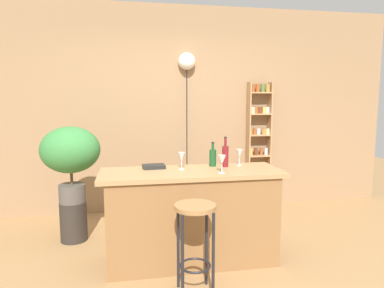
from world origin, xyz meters
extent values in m
plane|color=#A37A4C|center=(0.00, 0.00, 0.00)|extent=(12.00, 12.00, 0.00)
cube|color=#997551|center=(0.00, 1.95, 1.40)|extent=(6.40, 0.10, 2.80)
cube|color=olive|center=(0.00, 0.30, 0.42)|extent=(1.56, 0.55, 0.84)
cube|color=#A87F51|center=(0.00, 0.30, 0.86)|extent=(1.70, 0.60, 0.04)
cylinder|color=black|center=(-0.19, -0.38, 0.35)|extent=(0.02, 0.02, 0.70)
cylinder|color=black|center=(0.05, -0.38, 0.35)|extent=(0.02, 0.02, 0.70)
cylinder|color=black|center=(-0.19, -0.15, 0.35)|extent=(0.02, 0.02, 0.70)
cylinder|color=black|center=(0.05, -0.15, 0.35)|extent=(0.02, 0.02, 0.70)
torus|color=black|center=(-0.07, -0.26, 0.23)|extent=(0.25, 0.25, 0.02)
cylinder|color=#9E7042|center=(-0.07, -0.26, 0.72)|extent=(0.33, 0.33, 0.03)
cube|color=tan|center=(1.09, 1.81, 0.89)|extent=(0.02, 0.14, 1.78)
cube|color=tan|center=(1.40, 1.81, 0.89)|extent=(0.02, 0.14, 1.78)
cube|color=tan|center=(1.25, 1.81, 0.15)|extent=(0.30, 0.14, 0.02)
cylinder|color=gold|center=(1.15, 1.81, 0.21)|extent=(0.05, 0.05, 0.11)
cylinder|color=#4C7033|center=(1.25, 1.81, 0.21)|extent=(0.05, 0.05, 0.11)
cylinder|color=beige|center=(1.35, 1.81, 0.21)|extent=(0.05, 0.05, 0.11)
cube|color=tan|center=(1.25, 1.81, 0.45)|extent=(0.30, 0.14, 0.02)
cylinder|color=#994C23|center=(1.16, 1.81, 0.50)|extent=(0.06, 0.06, 0.10)
cylinder|color=#AD7A38|center=(1.24, 1.80, 0.50)|extent=(0.06, 0.06, 0.10)
cylinder|color=#994C23|center=(1.35, 1.80, 0.50)|extent=(0.06, 0.06, 0.10)
cube|color=tan|center=(1.25, 1.81, 0.74)|extent=(0.30, 0.14, 0.02)
cylinder|color=gold|center=(1.13, 1.81, 0.80)|extent=(0.05, 0.05, 0.10)
cylinder|color=brown|center=(1.21, 1.81, 0.80)|extent=(0.05, 0.05, 0.10)
cylinder|color=#994C23|center=(1.29, 1.81, 0.80)|extent=(0.05, 0.05, 0.10)
cylinder|color=silver|center=(1.36, 1.80, 0.80)|extent=(0.05, 0.05, 0.10)
cube|color=tan|center=(1.25, 1.81, 1.04)|extent=(0.30, 0.14, 0.02)
cylinder|color=#AD7A38|center=(1.12, 1.82, 1.09)|extent=(0.06, 0.06, 0.08)
cylinder|color=#994C23|center=(1.18, 1.80, 1.09)|extent=(0.06, 0.06, 0.08)
cylinder|color=silver|center=(1.24, 1.82, 1.09)|extent=(0.06, 0.06, 0.08)
cylinder|color=#AD7A38|center=(1.32, 1.80, 1.09)|extent=(0.06, 0.06, 0.08)
cylinder|color=beige|center=(1.37, 1.80, 1.09)|extent=(0.06, 0.06, 0.08)
cube|color=tan|center=(1.25, 1.81, 1.34)|extent=(0.30, 0.14, 0.02)
cylinder|color=beige|center=(1.14, 1.80, 1.39)|extent=(0.07, 0.07, 0.09)
cylinder|color=#994C23|center=(1.19, 1.81, 1.39)|extent=(0.07, 0.07, 0.09)
cylinder|color=brown|center=(1.25, 1.80, 1.39)|extent=(0.07, 0.07, 0.09)
cylinder|color=gold|center=(1.31, 1.80, 1.39)|extent=(0.07, 0.07, 0.09)
cylinder|color=silver|center=(1.36, 1.81, 1.39)|extent=(0.07, 0.07, 0.09)
cube|color=tan|center=(1.25, 1.81, 1.64)|extent=(0.30, 0.14, 0.02)
cylinder|color=#994C23|center=(1.14, 1.81, 1.70)|extent=(0.06, 0.06, 0.11)
cylinder|color=#994C23|center=(1.21, 1.81, 1.70)|extent=(0.06, 0.06, 0.11)
cylinder|color=#4C7033|center=(1.28, 1.80, 1.70)|extent=(0.06, 0.06, 0.11)
cylinder|color=#AD7A38|center=(1.36, 1.80, 1.70)|extent=(0.06, 0.06, 0.11)
cylinder|color=#2D2823|center=(-1.19, 1.00, 0.22)|extent=(0.29, 0.29, 0.44)
cylinder|color=#514C47|center=(-1.19, 1.00, 0.53)|extent=(0.28, 0.28, 0.20)
cylinder|color=brown|center=(-1.19, 1.00, 0.71)|extent=(0.03, 0.03, 0.16)
ellipsoid|color=#387F3D|center=(-1.19, 1.00, 1.01)|extent=(0.62, 0.56, 0.50)
cylinder|color=#194C23|center=(0.25, 0.47, 0.97)|extent=(0.07, 0.07, 0.17)
cylinder|color=#194C23|center=(0.25, 0.47, 1.08)|extent=(0.03, 0.03, 0.06)
cylinder|color=black|center=(0.25, 0.47, 1.12)|extent=(0.03, 0.03, 0.01)
cylinder|color=maroon|center=(0.36, 0.42, 0.99)|extent=(0.06, 0.06, 0.21)
cylinder|color=maroon|center=(0.36, 0.42, 1.13)|extent=(0.02, 0.02, 0.08)
cylinder|color=black|center=(0.36, 0.42, 1.17)|extent=(0.03, 0.03, 0.01)
cylinder|color=silver|center=(0.52, 0.46, 0.89)|extent=(0.06, 0.06, 0.00)
cylinder|color=silver|center=(0.52, 0.46, 0.92)|extent=(0.01, 0.01, 0.07)
cone|color=silver|center=(0.52, 0.46, 1.00)|extent=(0.07, 0.07, 0.08)
cylinder|color=silver|center=(0.25, 0.14, 0.89)|extent=(0.06, 0.06, 0.00)
cylinder|color=silver|center=(0.25, 0.14, 0.92)|extent=(0.01, 0.01, 0.07)
cone|color=silver|center=(0.25, 0.14, 1.00)|extent=(0.07, 0.07, 0.08)
cylinder|color=silver|center=(-0.08, 0.36, 0.89)|extent=(0.06, 0.06, 0.00)
cylinder|color=silver|center=(-0.08, 0.36, 0.92)|extent=(0.01, 0.01, 0.07)
cone|color=silver|center=(-0.08, 0.36, 1.00)|extent=(0.07, 0.07, 0.08)
cube|color=black|center=(-0.34, 0.47, 0.90)|extent=(0.22, 0.16, 0.03)
cylinder|color=black|center=(0.21, 1.84, 1.03)|extent=(0.01, 0.01, 2.05)
sphere|color=white|center=(0.21, 1.84, 2.05)|extent=(0.23, 0.23, 0.23)
camera|label=1|loc=(-0.56, -2.79, 1.54)|focal=32.06mm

